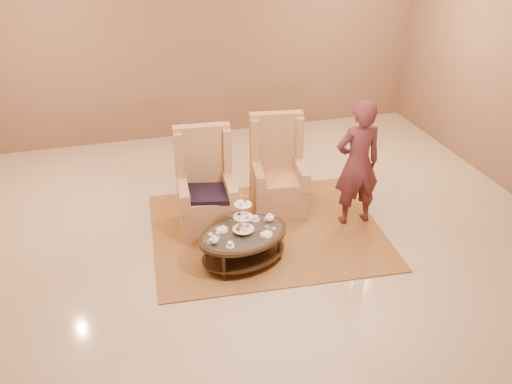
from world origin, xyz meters
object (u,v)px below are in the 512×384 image
object	(u,v)px
tea_table	(243,238)
armchair_left	(206,195)
armchair_right	(278,178)
person	(358,164)

from	to	relation	value
tea_table	armchair_left	size ratio (longest dim) A/B	0.96
tea_table	armchair_left	world-z (taller)	armchair_left
armchair_left	armchair_right	world-z (taller)	armchair_left
tea_table	armchair_left	xyz separation A→B (m)	(-0.25, 0.97, 0.12)
armchair_left	tea_table	bearing A→B (deg)	-70.93
tea_table	armchair_right	bearing A→B (deg)	39.06
tea_table	person	bearing A→B (deg)	0.50
armchair_left	armchair_right	size ratio (longest dim) A/B	1.01
armchair_left	armchair_right	distance (m)	1.08
tea_table	person	world-z (taller)	person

